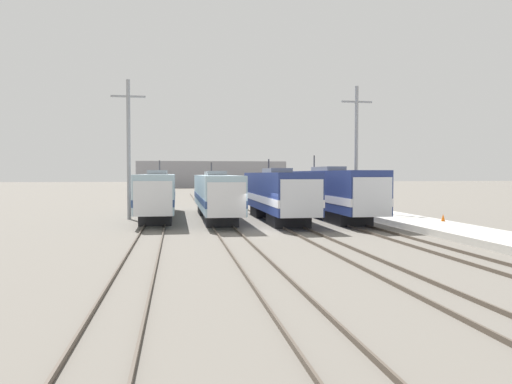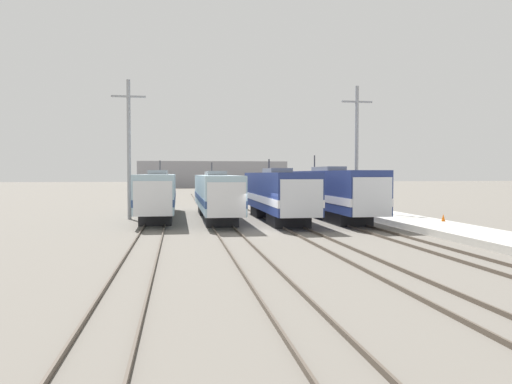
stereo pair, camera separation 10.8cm
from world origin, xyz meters
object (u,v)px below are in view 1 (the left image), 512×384
object	(u,v)px
locomotive_center_right	(278,194)
locomotive_far_right	(329,192)
traffic_cone	(443,218)
locomotive_far_left	(158,194)
catenary_tower_left	(129,147)
locomotive_center_left	(215,194)
catenary_tower_right	(356,148)

from	to	relation	value
locomotive_center_right	locomotive_far_right	xyz separation A→B (m)	(4.76, 1.75, 0.07)
locomotive_far_right	traffic_cone	distance (m)	9.95
locomotive_center_right	traffic_cone	bearing A→B (deg)	-29.96
locomotive_far_left	traffic_cone	size ratio (longest dim) A/B	37.80
catenary_tower_left	traffic_cone	xyz separation A→B (m)	(22.50, -10.00, -5.35)
locomotive_far_left	locomotive_center_left	size ratio (longest dim) A/B	0.99
locomotive_center_right	traffic_cone	distance (m)	12.36
catenary_tower_left	locomotive_far_left	bearing A→B (deg)	11.17
locomotive_far_left	catenary_tower_right	size ratio (longest dim) A/B	1.69
locomotive_center_right	catenary_tower_left	world-z (taller)	catenary_tower_left
catenary_tower_left	traffic_cone	size ratio (longest dim) A/B	22.33
locomotive_center_left	catenary_tower_left	size ratio (longest dim) A/B	1.72
traffic_cone	catenary_tower_left	bearing A→B (deg)	156.04
locomotive_far_right	catenary_tower_right	bearing A→B (deg)	34.04
traffic_cone	catenary_tower_right	bearing A→B (deg)	105.26
locomotive_center_left	traffic_cone	xyz separation A→B (m)	(15.39, -8.92, -1.38)
locomotive_center_left	traffic_cone	size ratio (longest dim) A/B	38.32
locomotive_far_left	locomotive_far_right	world-z (taller)	locomotive_far_right
locomotive_far_left	catenary_tower_left	distance (m)	4.61
locomotive_far_right	catenary_tower_right	world-z (taller)	catenary_tower_right
locomotive_center_left	catenary_tower_right	size ratio (longest dim) A/B	1.72
locomotive_center_left	traffic_cone	world-z (taller)	locomotive_center_left
locomotive_center_left	locomotive_center_right	world-z (taller)	locomotive_center_right
locomotive_far_left	locomotive_center_right	size ratio (longest dim) A/B	1.20
locomotive_far_left	locomotive_center_left	xyz separation A→B (m)	(4.76, -1.55, -0.04)
locomotive_center_right	locomotive_far_right	world-z (taller)	locomotive_far_right
locomotive_far_left	traffic_cone	world-z (taller)	locomotive_far_left
locomotive_center_right	traffic_cone	world-z (taller)	locomotive_center_right
locomotive_center_left	catenary_tower_left	bearing A→B (deg)	171.34
locomotive_far_left	locomotive_center_left	world-z (taller)	locomotive_far_left
locomotive_center_right	traffic_cone	size ratio (longest dim) A/B	31.39
locomotive_center_right	locomotive_far_right	size ratio (longest dim) A/B	0.83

